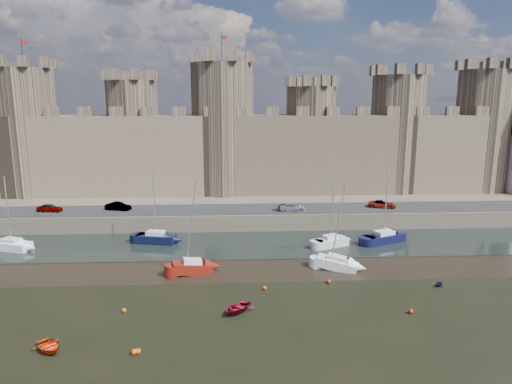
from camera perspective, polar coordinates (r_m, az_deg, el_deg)
ground at (r=40.10m, az=-8.20°, el=-17.41°), size 160.00×160.00×0.00m
seaweed_patch at (r=34.99m, az=-9.13°, el=-22.14°), size 70.00×34.00×0.01m
water_channel at (r=62.12m, az=-6.26°, el=-6.62°), size 160.00×12.00×0.08m
quay at (r=96.72m, az=-5.12°, el=0.72°), size 160.00×60.00×2.50m
road at (r=71.05m, az=-5.86°, el=-2.18°), size 160.00×7.00×0.10m
castle at (r=83.41m, az=-5.97°, el=6.21°), size 108.50×11.00×29.00m
car_0 at (r=75.84m, az=-24.39°, el=-1.84°), size 3.87×1.91×1.27m
car_1 at (r=73.18m, az=-16.86°, el=-1.74°), size 4.15×2.36×1.29m
car_2 at (r=70.01m, az=4.48°, el=-1.88°), size 4.46×2.19×1.25m
car_3 at (r=74.38m, az=15.49°, el=-1.50°), size 4.68×3.25×1.19m
sailboat_0 at (r=67.63m, az=-28.24°, el=-5.81°), size 5.54×3.58×9.66m
sailboat_1 at (r=63.82m, az=-12.41°, el=-5.59°), size 5.62×3.16×10.62m
sailboat_2 at (r=61.79m, az=9.38°, el=-6.07°), size 4.91×3.41×9.89m
sailboat_3 at (r=65.07m, az=15.70°, el=-5.46°), size 6.31×4.44×10.31m
sailboat_4 at (r=52.60m, az=-7.95°, el=-9.23°), size 4.88×2.88×10.70m
sailboat_5 at (r=54.14m, az=10.08°, el=-8.74°), size 5.04×3.46×10.14m
dinghy_0 at (r=40.93m, az=-24.46°, el=-17.25°), size 3.63×3.75×0.63m
dinghy_4 at (r=43.43m, az=-2.43°, el=-14.39°), size 3.89×4.11×0.69m
dinghy_7 at (r=52.42m, az=21.94°, el=-10.60°), size 1.54×1.46×0.64m
buoy_0 at (r=45.12m, az=-16.17°, el=-14.02°), size 0.41×0.41×0.41m
buoy_1 at (r=48.05m, az=1.07°, el=-11.91°), size 0.43×0.43×0.43m
buoy_2 at (r=38.41m, az=-14.52°, el=-18.70°), size 0.44×0.44×0.44m
buoy_3 at (r=50.14m, az=9.07°, el=-10.98°), size 0.50×0.50×0.50m
buoy_4 at (r=38.37m, az=-15.00°, el=-18.74°), size 0.45×0.45×0.45m
buoy_5 at (r=45.50m, az=18.78°, el=-13.94°), size 0.45×0.45×0.45m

